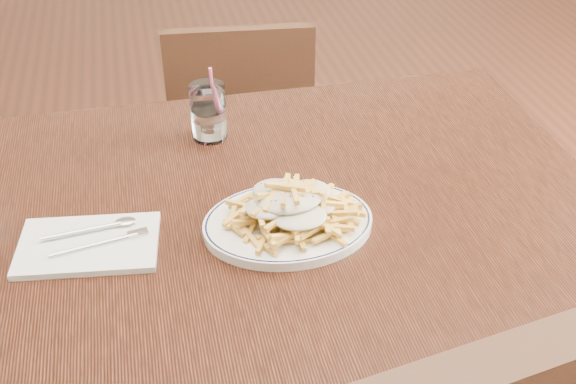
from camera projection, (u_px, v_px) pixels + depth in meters
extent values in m
cube|color=black|center=(252.00, 215.00, 1.20)|extent=(1.20, 0.80, 0.04)
cylinder|color=black|center=(448.00, 224.00, 1.80)|extent=(0.05, 0.05, 0.71)
cube|color=black|center=(240.00, 144.00, 2.07)|extent=(0.40, 0.40, 0.03)
cube|color=black|center=(241.00, 104.00, 1.81)|extent=(0.37, 0.07, 0.40)
cylinder|color=black|center=(288.00, 168.00, 2.33)|extent=(0.03, 0.03, 0.36)
cylinder|color=black|center=(190.00, 174.00, 2.30)|extent=(0.03, 0.03, 0.36)
cylinder|color=black|center=(301.00, 227.00, 2.08)|extent=(0.03, 0.03, 0.36)
cylinder|color=black|center=(191.00, 235.00, 2.04)|extent=(0.03, 0.03, 0.36)
torus|color=black|center=(288.00, 221.00, 1.14)|extent=(0.26, 0.26, 0.01)
ellipsoid|color=beige|center=(288.00, 196.00, 1.11)|extent=(0.18, 0.16, 0.02)
cube|color=silver|center=(88.00, 245.00, 1.10)|extent=(0.23, 0.16, 0.01)
cylinder|color=white|center=(208.00, 112.00, 1.34)|extent=(0.07, 0.07, 0.11)
cylinder|color=white|center=(209.00, 123.00, 1.36)|extent=(0.06, 0.06, 0.06)
cylinder|color=#E0557C|center=(213.00, 99.00, 1.34)|extent=(0.01, 0.04, 0.14)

